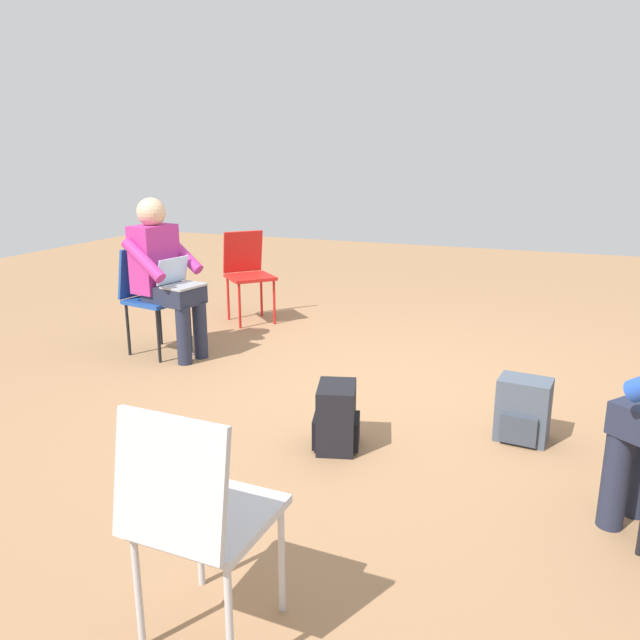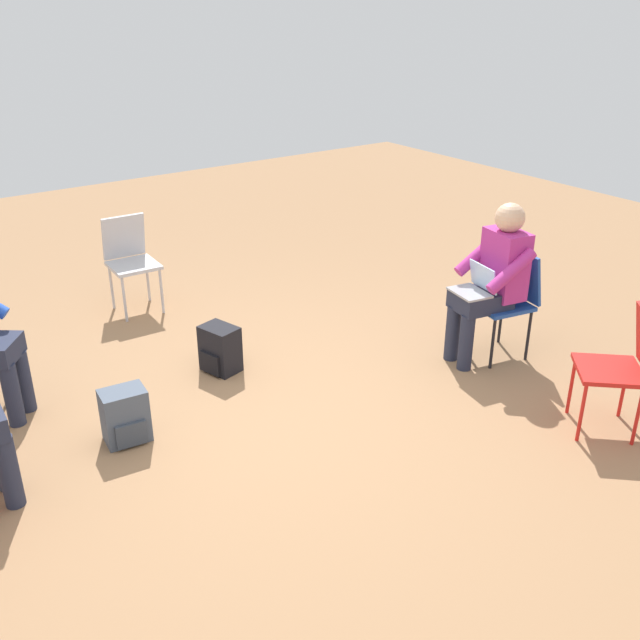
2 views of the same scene
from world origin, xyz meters
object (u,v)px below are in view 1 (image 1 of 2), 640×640
chair_west (196,510)px  backpack_by_empty_chair (336,421)px  chair_north (150,292)px  chair_northeast (247,270)px  backpack_near_laptop_user (523,413)px  person_with_laptop (164,270)px

chair_west → backpack_by_empty_chair: bearing=95.3°
chair_north → chair_northeast: 1.18m
backpack_near_laptop_user → chair_north: bearing=78.7°
chair_west → backpack_near_laptop_user: chair_west is taller
backpack_near_laptop_user → chair_west: bearing=156.4°
backpack_near_laptop_user → backpack_by_empty_chair: size_ratio=1.00×
backpack_near_laptop_user → backpack_by_empty_chair: (-0.48, 0.94, 0.00)m
chair_west → chair_northeast: 4.12m
person_with_laptop → backpack_by_empty_chair: size_ratio=3.44×
chair_west → person_with_laptop: size_ratio=0.69×
chair_north → chair_northeast: bearing=178.4°
backpack_by_empty_chair → person_with_laptop: bearing=60.3°
chair_northeast → backpack_by_empty_chair: (-2.21, -1.71, -0.34)m
person_with_laptop → backpack_by_empty_chair: 2.14m
person_with_laptop → backpack_near_laptop_user: person_with_laptop is taller
chair_northeast → person_with_laptop: person_with_laptop is taller
chair_west → chair_northeast: size_ratio=1.00×
chair_west → chair_northeast: bearing=118.0°
chair_west → backpack_by_empty_chair: (1.50, 0.08, -0.34)m
chair_northeast → backpack_near_laptop_user: bearing=99.4°
person_with_laptop → backpack_by_empty_chair: person_with_laptop is taller
backpack_near_laptop_user → backpack_by_empty_chair: same height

